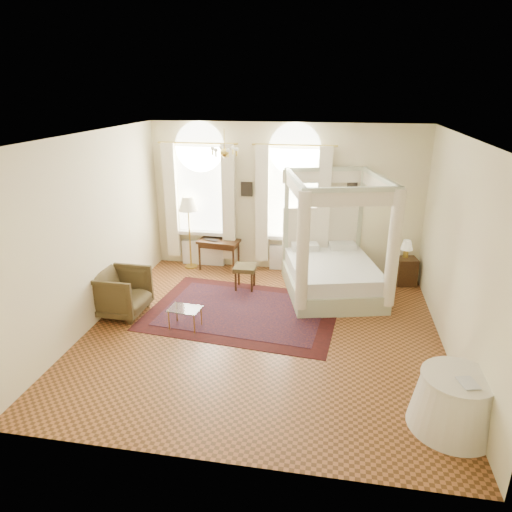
{
  "coord_description": "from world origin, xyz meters",
  "views": [
    {
      "loc": [
        1.1,
        -6.88,
        3.99
      ],
      "look_at": [
        -0.19,
        0.4,
        1.24
      ],
      "focal_mm": 32.0,
      "sensor_mm": 36.0,
      "label": 1
    }
  ],
  "objects_px": {
    "coffee_table": "(185,310)",
    "side_table": "(454,402)",
    "writing_desk": "(219,244)",
    "floor_lamp": "(188,208)",
    "canopy_bed": "(332,268)",
    "stool": "(245,270)",
    "nightstand": "(406,271)",
    "armchair": "(120,292)"
  },
  "relations": [
    {
      "from": "stool",
      "to": "coffee_table",
      "type": "relative_size",
      "value": 0.87
    },
    {
      "from": "nightstand",
      "to": "writing_desk",
      "type": "distance_m",
      "value": 4.16
    },
    {
      "from": "stool",
      "to": "coffee_table",
      "type": "height_order",
      "value": "stool"
    },
    {
      "from": "nightstand",
      "to": "floor_lamp",
      "type": "height_order",
      "value": "floor_lamp"
    },
    {
      "from": "armchair",
      "to": "nightstand",
      "type": "bearing_deg",
      "value": -64.62
    },
    {
      "from": "armchair",
      "to": "side_table",
      "type": "distance_m",
      "value": 5.81
    },
    {
      "from": "coffee_table",
      "to": "side_table",
      "type": "xyz_separation_m",
      "value": [
        4.06,
        -1.81,
        0.02
      ]
    },
    {
      "from": "floor_lamp",
      "to": "writing_desk",
      "type": "bearing_deg",
      "value": 0.0
    },
    {
      "from": "canopy_bed",
      "to": "stool",
      "type": "relative_size",
      "value": 5.07
    },
    {
      "from": "writing_desk",
      "to": "armchair",
      "type": "distance_m",
      "value": 2.78
    },
    {
      "from": "side_table",
      "to": "coffee_table",
      "type": "bearing_deg",
      "value": 155.95
    },
    {
      "from": "canopy_bed",
      "to": "nightstand",
      "type": "height_order",
      "value": "canopy_bed"
    },
    {
      "from": "writing_desk",
      "to": "floor_lamp",
      "type": "relative_size",
      "value": 0.58
    },
    {
      "from": "coffee_table",
      "to": "armchair",
      "type": "bearing_deg",
      "value": 166.63
    },
    {
      "from": "nightstand",
      "to": "side_table",
      "type": "bearing_deg",
      "value": -89.83
    },
    {
      "from": "nightstand",
      "to": "writing_desk",
      "type": "xyz_separation_m",
      "value": [
        -4.14,
        0.15,
        0.3
      ]
    },
    {
      "from": "canopy_bed",
      "to": "floor_lamp",
      "type": "relative_size",
      "value": 1.54
    },
    {
      "from": "writing_desk",
      "to": "armchair",
      "type": "xyz_separation_m",
      "value": [
        -1.24,
        -2.48,
        -0.17
      ]
    },
    {
      "from": "coffee_table",
      "to": "floor_lamp",
      "type": "relative_size",
      "value": 0.35
    },
    {
      "from": "side_table",
      "to": "writing_desk",
      "type": "bearing_deg",
      "value": 132.04
    },
    {
      "from": "nightstand",
      "to": "stool",
      "type": "xyz_separation_m",
      "value": [
        -3.34,
        -0.83,
        0.13
      ]
    },
    {
      "from": "nightstand",
      "to": "side_table",
      "type": "relative_size",
      "value": 0.55
    },
    {
      "from": "nightstand",
      "to": "stool",
      "type": "relative_size",
      "value": 1.15
    },
    {
      "from": "coffee_table",
      "to": "nightstand",
      "type": "bearing_deg",
      "value": 33.19
    },
    {
      "from": "side_table",
      "to": "armchair",
      "type": "bearing_deg",
      "value": 158.48
    },
    {
      "from": "coffee_table",
      "to": "side_table",
      "type": "height_order",
      "value": "side_table"
    },
    {
      "from": "floor_lamp",
      "to": "side_table",
      "type": "distance_m",
      "value": 6.77
    },
    {
      "from": "armchair",
      "to": "coffee_table",
      "type": "distance_m",
      "value": 1.38
    },
    {
      "from": "stool",
      "to": "side_table",
      "type": "relative_size",
      "value": 0.48
    },
    {
      "from": "coffee_table",
      "to": "floor_lamp",
      "type": "height_order",
      "value": "floor_lamp"
    },
    {
      "from": "floor_lamp",
      "to": "canopy_bed",
      "type": "bearing_deg",
      "value": -15.28
    },
    {
      "from": "canopy_bed",
      "to": "side_table",
      "type": "distance_m",
      "value": 4.03
    },
    {
      "from": "nightstand",
      "to": "side_table",
      "type": "xyz_separation_m",
      "value": [
        0.01,
        -4.46,
        0.07
      ]
    },
    {
      "from": "canopy_bed",
      "to": "writing_desk",
      "type": "bearing_deg",
      "value": 160.93
    },
    {
      "from": "stool",
      "to": "coffee_table",
      "type": "distance_m",
      "value": 1.95
    },
    {
      "from": "writing_desk",
      "to": "side_table",
      "type": "xyz_separation_m",
      "value": [
        4.16,
        -4.61,
        -0.24
      ]
    },
    {
      "from": "floor_lamp",
      "to": "side_table",
      "type": "bearing_deg",
      "value": -43.58
    },
    {
      "from": "stool",
      "to": "side_table",
      "type": "xyz_separation_m",
      "value": [
        3.35,
        -3.62,
        -0.07
      ]
    },
    {
      "from": "canopy_bed",
      "to": "coffee_table",
      "type": "bearing_deg",
      "value": -142.67
    },
    {
      "from": "canopy_bed",
      "to": "side_table",
      "type": "xyz_separation_m",
      "value": [
        1.56,
        -3.71,
        -0.19
      ]
    },
    {
      "from": "nightstand",
      "to": "coffee_table",
      "type": "relative_size",
      "value": 1.0
    },
    {
      "from": "canopy_bed",
      "to": "floor_lamp",
      "type": "xyz_separation_m",
      "value": [
        -3.28,
        0.9,
        0.89
      ]
    }
  ]
}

